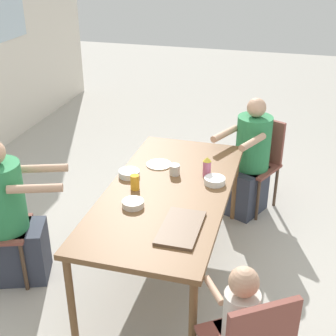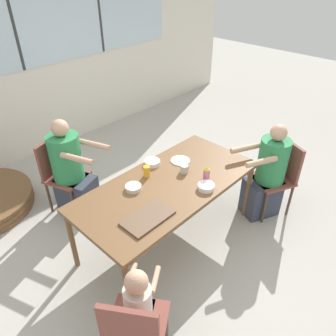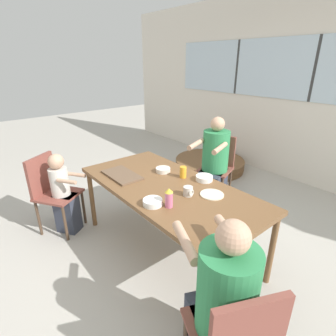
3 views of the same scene
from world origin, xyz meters
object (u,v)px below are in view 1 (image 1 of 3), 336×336
at_px(sippy_cup, 207,167).
at_px(person_toddler, 237,336).
at_px(person_man_blue_shirt, 10,220).
at_px(person_woman_green_shirt, 250,163).
at_px(chair_for_woman_green_shirt, 259,156).
at_px(coffee_mug, 175,170).
at_px(bowl_white_shallow, 215,181).
at_px(bowl_cereal, 133,204).
at_px(juice_glass, 135,182).
at_px(bowl_fruit, 129,173).

bearing_deg(sippy_cup, person_toddler, -161.33).
bearing_deg(person_man_blue_shirt, person_woman_green_shirt, 112.70).
relative_size(chair_for_woman_green_shirt, coffee_mug, 9.81).
bearing_deg(person_man_blue_shirt, bowl_white_shallow, 92.60).
relative_size(bowl_white_shallow, bowl_cereal, 1.04).
height_order(chair_for_woman_green_shirt, juice_glass, chair_for_woman_green_shirt).
distance_m(person_toddler, bowl_cereal, 1.13).
xyz_separation_m(coffee_mug, bowl_fruit, (-0.12, 0.33, -0.02)).
bearing_deg(bowl_white_shallow, sippy_cup, 37.95).
bearing_deg(juice_glass, person_man_blue_shirt, 111.56).
relative_size(chair_for_woman_green_shirt, bowl_cereal, 5.69).
distance_m(person_toddler, coffee_mug, 1.45).
height_order(person_woman_green_shirt, sippy_cup, person_woman_green_shirt).
xyz_separation_m(person_man_blue_shirt, coffee_mug, (0.65, -1.09, 0.25)).
bearing_deg(person_toddler, juice_glass, 100.08).
relative_size(sippy_cup, bowl_cereal, 1.06).
bearing_deg(person_man_blue_shirt, coffee_mug, 101.08).
xyz_separation_m(chair_for_woman_green_shirt, person_woman_green_shirt, (-0.15, 0.07, -0.02)).
xyz_separation_m(chair_for_woman_green_shirt, person_man_blue_shirt, (-1.61, 1.67, -0.00)).
relative_size(chair_for_woman_green_shirt, bowl_fruit, 5.31).
bearing_deg(bowl_fruit, sippy_cup, -74.39).
bearing_deg(bowl_white_shallow, bowl_cereal, 134.41).
height_order(person_man_blue_shirt, person_toddler, person_man_blue_shirt).
relative_size(person_woman_green_shirt, bowl_cereal, 7.36).
height_order(sippy_cup, bowl_cereal, sippy_cup).
bearing_deg(person_toddler, bowl_fruit, 98.28).
xyz_separation_m(person_woman_green_shirt, sippy_cup, (-0.77, 0.26, 0.30)).
height_order(person_woman_green_shirt, person_man_blue_shirt, person_man_blue_shirt).
bearing_deg(bowl_cereal, person_woman_green_shirt, -26.20).
distance_m(bowl_white_shallow, bowl_fruit, 0.66).
bearing_deg(bowl_fruit, person_woman_green_shirt, -42.02).
relative_size(person_woman_green_shirt, sippy_cup, 6.93).
distance_m(chair_for_woman_green_shirt, bowl_white_shallow, 1.09).
height_order(person_woman_green_shirt, juice_glass, person_woman_green_shirt).
relative_size(person_man_blue_shirt, sippy_cup, 7.15).
xyz_separation_m(person_woman_green_shirt, juice_glass, (-1.12, 0.73, 0.28)).
relative_size(sippy_cup, bowl_white_shallow, 1.02).
height_order(person_man_blue_shirt, bowl_white_shallow, person_man_blue_shirt).
bearing_deg(person_woman_green_shirt, juice_glass, 81.70).
bearing_deg(chair_for_woman_green_shirt, person_toddler, 117.44).
relative_size(person_man_blue_shirt, bowl_fruit, 7.08).
relative_size(chair_for_woman_green_shirt, person_woman_green_shirt, 0.77).
height_order(person_toddler, bowl_white_shallow, person_toddler).
relative_size(coffee_mug, juice_glass, 0.78).
distance_m(person_woman_green_shirt, juice_glass, 1.37).
bearing_deg(person_toddler, bowl_cereal, 106.20).
xyz_separation_m(sippy_cup, bowl_white_shallow, (-0.11, -0.08, -0.06)).
xyz_separation_m(person_man_blue_shirt, bowl_white_shallow, (0.58, -1.42, 0.23)).
relative_size(person_woman_green_shirt, bowl_fruit, 6.87).
height_order(coffee_mug, sippy_cup, sippy_cup).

